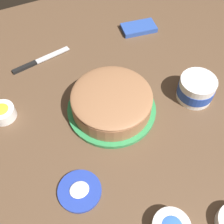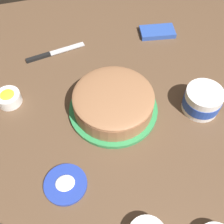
% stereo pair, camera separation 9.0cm
% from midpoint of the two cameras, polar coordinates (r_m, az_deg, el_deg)
% --- Properties ---
extents(ground_plane, '(1.54, 1.54, 0.00)m').
position_cam_midpoint_polar(ground_plane, '(0.92, 2.65, -2.36)').
color(ground_plane, brown).
extents(frosted_cake, '(0.30, 0.30, 0.09)m').
position_cam_midpoint_polar(frosted_cake, '(0.91, 3.09, 1.74)').
color(frosted_cake, '#339351').
rests_on(frosted_cake, ground_plane).
extents(frosting_tub, '(0.12, 0.12, 0.08)m').
position_cam_midpoint_polar(frosting_tub, '(0.98, 20.40, 2.09)').
color(frosting_tub, white).
rests_on(frosting_tub, ground_plane).
extents(frosting_tub_lid, '(0.12, 0.12, 0.02)m').
position_cam_midpoint_polar(frosting_tub_lid, '(0.82, -6.24, -14.56)').
color(frosting_tub_lid, '#233DAD').
rests_on(frosting_tub_lid, ground_plane).
extents(spreading_knife, '(0.24, 0.06, 0.01)m').
position_cam_midpoint_polar(spreading_knife, '(1.14, -10.16, 11.40)').
color(spreading_knife, silver).
rests_on(spreading_knife, ground_plane).
extents(sprinkle_bowl_yellow, '(0.08, 0.08, 0.04)m').
position_cam_midpoint_polar(sprinkle_bowl_yellow, '(1.00, -17.88, 2.62)').
color(sprinkle_bowl_yellow, white).
rests_on(sprinkle_bowl_yellow, ground_plane).
extents(candy_box_lower, '(0.15, 0.10, 0.02)m').
position_cam_midpoint_polar(candy_box_lower, '(1.24, 11.30, 15.54)').
color(candy_box_lower, '#2D51B2').
rests_on(candy_box_lower, ground_plane).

